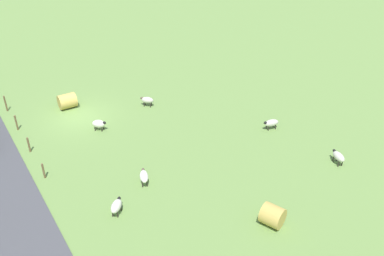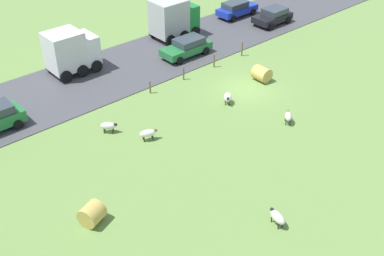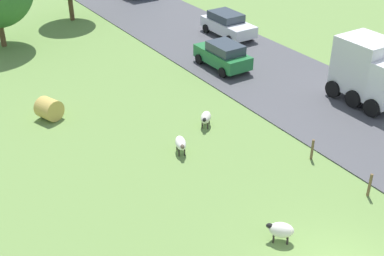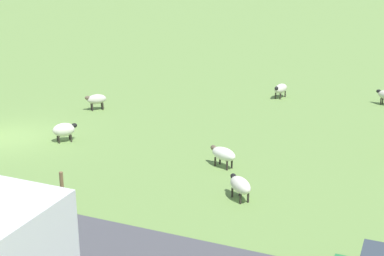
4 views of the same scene
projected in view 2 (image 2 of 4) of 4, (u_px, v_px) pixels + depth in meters
The scene contains 18 objects.
ground_plane at pixel (246, 89), 36.10m from camera, with size 160.00×160.00×0.00m, color #6B8E47.
road_strip at pixel (171, 51), 41.64m from camera, with size 8.00×80.00×0.06m, color #47474C.
sheep_0 at pixel (228, 97), 34.12m from camera, with size 1.04×1.02×0.78m.
sheep_1 at pixel (288, 116), 32.00m from camera, with size 0.99×1.01×0.78m.
sheep_2 at pixel (148, 133), 30.39m from camera, with size 0.84×1.19×0.75m.
sheep_3 at pixel (277, 217), 24.25m from camera, with size 1.19×0.71×0.75m.
sheep_4 at pixel (108, 126), 31.10m from camera, with size 1.05×1.07×0.75m.
hay_bale_0 at pixel (92, 214), 24.35m from camera, with size 1.13×1.13×1.07m, color tan.
hay_bale_1 at pixel (262, 74), 36.94m from camera, with size 1.13×1.13×1.28m, color tan.
fence_post_0 at pixel (242, 49), 40.54m from camera, with size 0.12×0.12×1.26m, color brown.
fence_post_1 at pixel (214, 61), 38.81m from camera, with size 0.12×0.12×1.14m, color brown.
fence_post_2 at pixel (184, 73), 37.08m from camera, with size 0.12×0.12×1.06m, color brown.
fence_post_3 at pixel (150, 87), 35.33m from camera, with size 0.12×0.12×1.01m, color brown.
truck_0 at pixel (173, 18), 42.93m from camera, with size 2.73×4.06×3.58m.
truck_1 at pixel (71, 51), 37.32m from camera, with size 2.66×3.83×3.45m.
car_1 at pixel (187, 47), 40.40m from camera, with size 2.06×4.43×1.49m.
car_4 at pixel (273, 16), 46.28m from camera, with size 2.19×3.90×1.49m.
car_5 at pixel (236, 8), 47.90m from camera, with size 2.01×4.32×1.50m.
Camera 2 is at (-21.11, 23.76, 17.82)m, focal length 44.98 mm.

